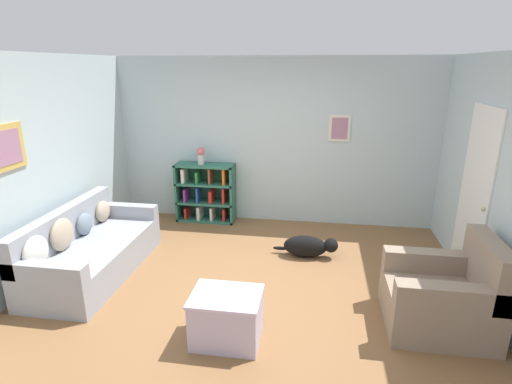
{
  "coord_description": "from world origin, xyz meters",
  "views": [
    {
      "loc": [
        0.69,
        -3.97,
        2.46
      ],
      "look_at": [
        0.0,
        0.4,
        1.05
      ],
      "focal_mm": 28.0,
      "sensor_mm": 36.0,
      "label": 1
    }
  ],
  "objects_px": {
    "couch": "(90,250)",
    "recliner_chair": "(445,296)",
    "coffee_table": "(227,316)",
    "bookshelf": "(206,193)",
    "vase": "(201,155)",
    "dog": "(308,246)"
  },
  "relations": [
    {
      "from": "coffee_table",
      "to": "vase",
      "type": "distance_m",
      "value": 3.22
    },
    {
      "from": "recliner_chair",
      "to": "coffee_table",
      "type": "bearing_deg",
      "value": -165.36
    },
    {
      "from": "couch",
      "to": "bookshelf",
      "type": "distance_m",
      "value": 2.16
    },
    {
      "from": "bookshelf",
      "to": "recliner_chair",
      "type": "relative_size",
      "value": 0.98
    },
    {
      "from": "recliner_chair",
      "to": "coffee_table",
      "type": "relative_size",
      "value": 1.52
    },
    {
      "from": "bookshelf",
      "to": "dog",
      "type": "bearing_deg",
      "value": -32.64
    },
    {
      "from": "couch",
      "to": "recliner_chair",
      "type": "height_order",
      "value": "recliner_chair"
    },
    {
      "from": "bookshelf",
      "to": "recliner_chair",
      "type": "distance_m",
      "value": 3.89
    },
    {
      "from": "couch",
      "to": "recliner_chair",
      "type": "distance_m",
      "value": 4.01
    },
    {
      "from": "bookshelf",
      "to": "dog",
      "type": "height_order",
      "value": "bookshelf"
    },
    {
      "from": "coffee_table",
      "to": "dog",
      "type": "xyz_separation_m",
      "value": [
        0.7,
        1.84,
        -0.1
      ]
    },
    {
      "from": "recliner_chair",
      "to": "vase",
      "type": "height_order",
      "value": "vase"
    },
    {
      "from": "vase",
      "to": "bookshelf",
      "type": "bearing_deg",
      "value": 20.46
    },
    {
      "from": "dog",
      "to": "coffee_table",
      "type": "bearing_deg",
      "value": -110.69
    },
    {
      "from": "couch",
      "to": "recliner_chair",
      "type": "xyz_separation_m",
      "value": [
        3.99,
        -0.46,
        0.03
      ]
    },
    {
      "from": "bookshelf",
      "to": "vase",
      "type": "relative_size",
      "value": 3.54
    },
    {
      "from": "couch",
      "to": "recliner_chair",
      "type": "relative_size",
      "value": 1.99
    },
    {
      "from": "coffee_table",
      "to": "vase",
      "type": "height_order",
      "value": "vase"
    },
    {
      "from": "coffee_table",
      "to": "recliner_chair",
      "type": "bearing_deg",
      "value": 14.64
    },
    {
      "from": "recliner_chair",
      "to": "coffee_table",
      "type": "distance_m",
      "value": 2.11
    },
    {
      "from": "couch",
      "to": "dog",
      "type": "xyz_separation_m",
      "value": [
        2.64,
        0.85,
        -0.15
      ]
    },
    {
      "from": "couch",
      "to": "bookshelf",
      "type": "height_order",
      "value": "bookshelf"
    }
  ]
}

